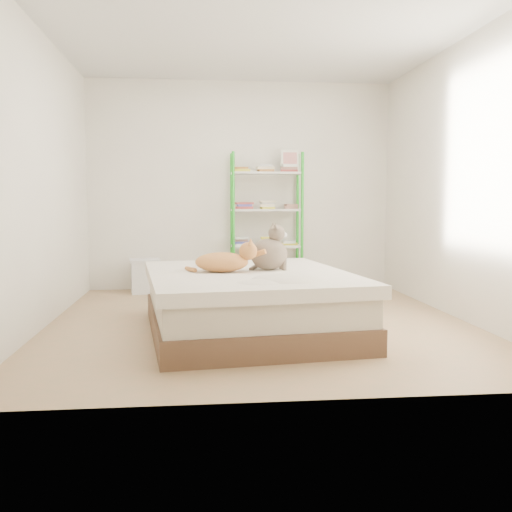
{
  "coord_description": "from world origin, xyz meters",
  "views": [
    {
      "loc": [
        -0.56,
        -5.13,
        1.1
      ],
      "look_at": [
        -0.04,
        -0.11,
        0.62
      ],
      "focal_mm": 40.0,
      "sensor_mm": 36.0,
      "label": 1
    }
  ],
  "objects": [
    {
      "name": "cardboard_box",
      "position": [
        0.61,
        0.55,
        0.16
      ],
      "size": [
        0.47,
        0.45,
        0.36
      ],
      "rotation": [
        0.0,
        0.0,
        0.08
      ],
      "color": "#A08357",
      "rests_on": "ground"
    },
    {
      "name": "orange_cat",
      "position": [
        -0.36,
        -0.42,
        0.62
      ],
      "size": [
        0.55,
        0.33,
        0.21
      ],
      "primitive_type": null,
      "rotation": [
        0.0,
        0.0,
        -0.1
      ],
      "color": "gold",
      "rests_on": "bed"
    },
    {
      "name": "bed",
      "position": [
        -0.14,
        -0.41,
        0.26
      ],
      "size": [
        1.86,
        2.21,
        0.52
      ],
      "rotation": [
        0.0,
        0.0,
        0.12
      ],
      "color": "brown",
      "rests_on": "ground"
    },
    {
      "name": "grey_cat",
      "position": [
        0.05,
        -0.31,
        0.71
      ],
      "size": [
        0.37,
        0.32,
        0.39
      ],
      "primitive_type": null,
      "rotation": [
        0.0,
        0.0,
        1.68
      ],
      "color": "gray",
      "rests_on": "bed"
    },
    {
      "name": "shelf_unit",
      "position": [
        0.31,
        1.88,
        0.83
      ],
      "size": [
        0.88,
        0.36,
        1.74
      ],
      "color": "green",
      "rests_on": "ground"
    },
    {
      "name": "white_bin",
      "position": [
        -1.19,
        1.8,
        0.21
      ],
      "size": [
        0.4,
        0.36,
        0.41
      ],
      "rotation": [
        0.0,
        0.0,
        0.14
      ],
      "color": "silver",
      "rests_on": "ground"
    },
    {
      "name": "room",
      "position": [
        0.0,
        0.0,
        1.3
      ],
      "size": [
        3.81,
        4.21,
        2.61
      ],
      "color": "tan",
      "rests_on": "ground"
    }
  ]
}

